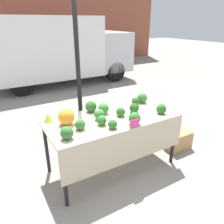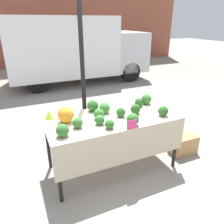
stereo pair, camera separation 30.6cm
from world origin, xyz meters
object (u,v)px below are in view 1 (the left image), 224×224
object	(u,v)px
orange_cauliflower	(66,117)
price_sign	(135,124)
parked_truck	(57,48)
produce_crate	(178,140)

from	to	relation	value
orange_cauliflower	price_sign	distance (m)	0.89
parked_truck	orange_cauliflower	size ratio (longest dim) A/B	22.23
parked_truck	orange_cauliflower	xyz separation A→B (m)	(-1.54, -5.15, -0.26)
orange_cauliflower	parked_truck	bearing A→B (deg)	73.31
orange_cauliflower	produce_crate	world-z (taller)	orange_cauliflower
orange_cauliflower	price_sign	bearing A→B (deg)	-37.34
price_sign	produce_crate	bearing A→B (deg)	13.46
parked_truck	price_sign	size ratio (longest dim) A/B	34.23
orange_cauliflower	produce_crate	xyz separation A→B (m)	(1.90, -0.25, -0.79)
price_sign	orange_cauliflower	bearing A→B (deg)	142.66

